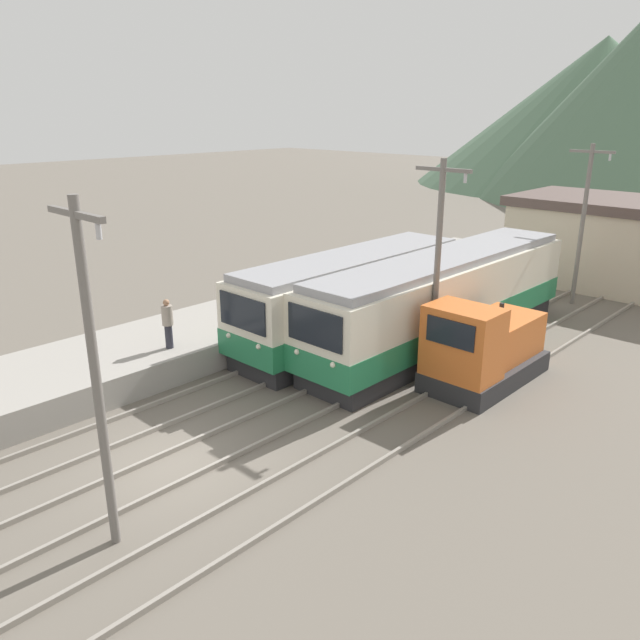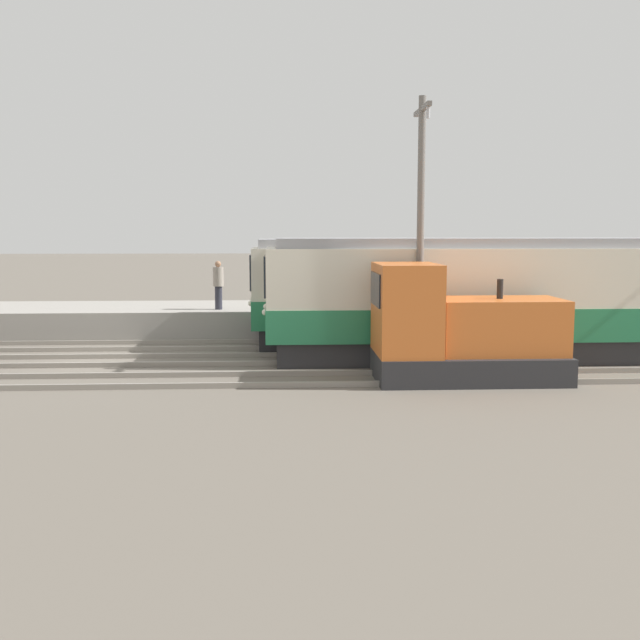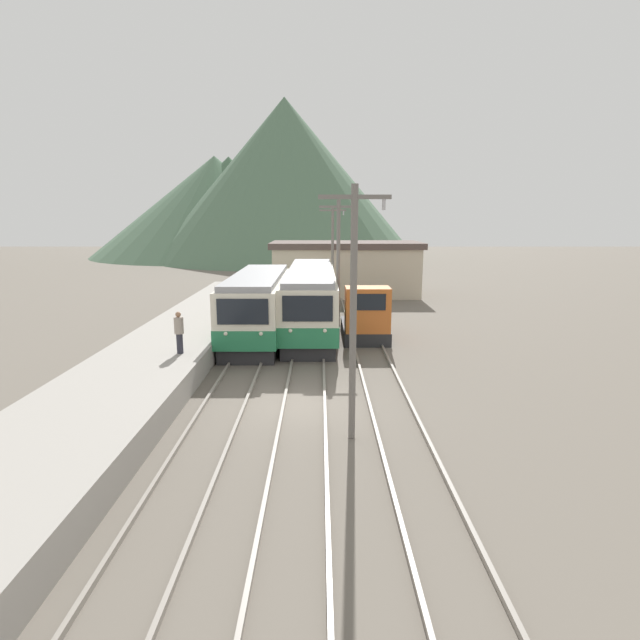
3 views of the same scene
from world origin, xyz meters
name	(u,v)px [view 2 (image 2 of 3)]	position (x,y,z in m)	size (l,w,h in m)	color
ground_plane	(94,362)	(0.00, 0.00, 0.00)	(200.00, 200.00, 0.00)	#665E54
platform_left	(135,319)	(-6.25, 0.00, 0.50)	(4.50, 54.00, 0.99)	gray
track_left	(114,346)	(-2.60, 0.00, 0.07)	(1.54, 60.00, 0.14)	gray
track_center	(93,360)	(0.20, 0.00, 0.07)	(1.54, 60.00, 0.14)	gray
track_right	(63,381)	(3.20, 0.00, 0.07)	(1.54, 60.00, 0.14)	gray
commuter_train_left	(419,296)	(-2.60, 10.08, 1.65)	(2.84, 11.19, 3.54)	#28282B
commuter_train_center	(508,303)	(0.20, 12.21, 1.68)	(2.84, 14.44, 3.61)	#28282B
shunting_locomotive	(459,334)	(3.20, 10.02, 1.21)	(2.40, 4.84, 3.00)	#28282B
catenary_mast_mid	(421,224)	(1.71, 9.28, 4.01)	(2.00, 0.20, 7.38)	slate
person_on_platform	(218,283)	(-5.02, 3.24, 1.94)	(0.38, 0.38, 1.75)	#282833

